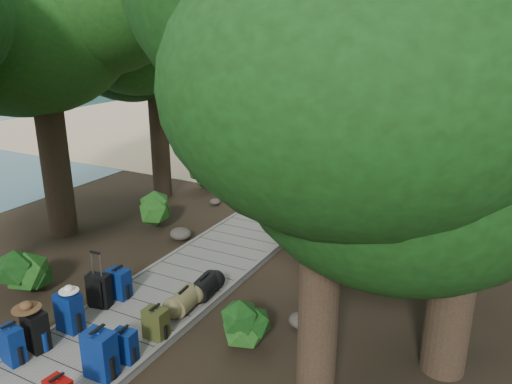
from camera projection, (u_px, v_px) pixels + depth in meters
The scene contains 43 objects.
ground at pixel (210, 266), 10.93m from camera, with size 120.00×120.00×0.00m, color #312418.
sand_beach at pixel (389, 134), 24.34m from camera, with size 40.00×22.00×0.02m, color tan.
water_bay at pixel (67, 84), 46.14m from camera, with size 50.00×60.00×0.02m, color #2A4D56.
distant_hill at pixel (156, 65), 68.99m from camera, with size 32.00×16.00×12.00m, color black.
boardwalk at pixel (233, 247), 11.75m from camera, with size 2.00×12.00×0.12m, color slate.
backpack_left_a at pixel (12, 343), 7.53m from camera, with size 0.35×0.25×0.66m, color navy, non-canonical shape.
backpack_left_b at pixel (35, 329), 7.84m from camera, with size 0.39×0.28×0.72m, color black, non-canonical shape.
backpack_left_c at pixel (69, 310), 8.33m from camera, with size 0.40×0.29×0.75m, color navy, non-canonical shape.
backpack_left_d at pixel (119, 282), 9.37m from camera, with size 0.41×0.29×0.62m, color navy, non-canonical shape.
backpack_right_b at pixel (100, 352), 7.21m from camera, with size 0.44×0.31×0.80m, color navy, non-canonical shape.
backpack_right_c at pixel (125, 344), 7.57m from camera, with size 0.33×0.24×0.57m, color navy, non-canonical shape.
backpack_right_d at pixel (156, 322), 8.14m from camera, with size 0.38×0.27×0.58m, color #3E4219, non-canonical shape.
duffel_right_khaki at pixel (184, 301), 8.95m from camera, with size 0.40×0.60×0.40m, color brown, non-canonical shape.
duffel_right_black at pixel (205, 286), 9.43m from camera, with size 0.40×0.64×0.40m, color black, non-canonical shape.
suitcase_on_boardwalk at pixel (99, 290), 9.06m from camera, with size 0.41×0.22×0.63m, color black, non-canonical shape.
lone_suitcase_on_sand at pixel (344, 169), 17.16m from camera, with size 0.42×0.24×0.67m, color black, non-canonical shape.
hat_brown at pixel (26, 305), 7.69m from camera, with size 0.44×0.44×0.13m, color #51351E, non-canonical shape.
hat_white at pixel (68, 288), 8.16m from camera, with size 0.32×0.32×0.11m, color silver, non-canonical shape.
kayak at pixel (277, 146), 21.30m from camera, with size 0.67×3.05×0.30m, color red.
sun_lounger at pixel (455, 173), 16.80m from camera, with size 0.60×1.87×0.60m, color silver, non-canonical shape.
tree_right_a at pixel (326, 150), 5.60m from camera, with size 4.41×4.41×7.36m, color black, non-canonical shape.
tree_right_b at pixel (485, 51), 6.20m from camera, with size 5.27×5.27×9.41m, color black, non-canonical shape.
tree_right_c at pixel (402, 73), 9.47m from camera, with size 4.81×4.81×8.32m, color black, non-canonical shape.
tree_right_e at pixel (486, 32), 12.89m from camera, with size 5.41×5.41×9.74m, color black, non-canonical shape.
tree_left_b at pixel (38, 31), 11.19m from camera, with size 5.44×5.44×9.79m, color black, non-canonical shape.
tree_left_c at pixel (155, 62), 14.29m from camera, with size 4.65×4.65×8.09m, color black, non-canonical shape.
tree_back_a at pixel (364, 44), 22.83m from camera, with size 4.91×4.91×8.50m, color black, non-canonical shape.
tree_back_b at pixel (433, 22), 21.51m from camera, with size 5.82×5.82×10.40m, color black, non-canonical shape.
tree_back_d at pixel (273, 55), 24.89m from camera, with size 4.41×4.41×7.34m, color black, non-canonical shape.
palm_right_a at pixel (428, 89), 13.27m from camera, with size 4.02×4.02×6.86m, color #12380F, non-canonical shape.
palm_right_c at pixel (436, 60), 19.15m from camera, with size 4.74×4.74×7.54m, color #12380F, non-canonical shape.
palm_left_a at pixel (209, 75), 17.90m from camera, with size 4.20×4.20×6.68m, color #12380F, non-canonical shape.
rock_left_b at pixel (29, 282), 10.02m from camera, with size 0.40×0.36×0.22m, color #4C473F, non-canonical shape.
rock_left_c at pixel (181, 234), 12.27m from camera, with size 0.55×0.49×0.30m, color #4C473F, non-canonical shape.
rock_left_d at pixel (215, 202), 14.72m from camera, with size 0.32×0.29×0.18m, color #4C473F, non-canonical shape.
rock_right_b at pixel (302, 321), 8.68m from camera, with size 0.47×0.42×0.26m, color #4C473F, non-canonical shape.
rock_right_c at pixel (307, 254), 11.32m from camera, with size 0.31×0.28×0.17m, color #4C473F, non-canonical shape.
shrub_left_a at pixel (29, 274), 9.69m from camera, with size 0.94×0.94×0.85m, color #174D17, non-canonical shape.
shrub_left_b at pixel (160, 211), 12.91m from camera, with size 1.02×1.02×0.92m, color #174D17, non-canonical shape.
shrub_left_c at pixel (207, 172), 15.91m from camera, with size 1.33×1.33×1.20m, color #174D17, non-canonical shape.
shrub_right_a at pixel (241, 327), 8.03m from camera, with size 0.88×0.88×0.79m, color #174D17, non-canonical shape.
shrub_right_b at pixel (337, 233), 11.18m from camera, with size 1.32×1.32×1.19m, color #174D17, non-canonical shape.
shrub_right_c at pixel (381, 200), 14.13m from camera, with size 0.76×0.76×0.69m, color #174D17, non-canonical shape.
Camera 1 is at (5.52, -8.24, 4.99)m, focal length 35.00 mm.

